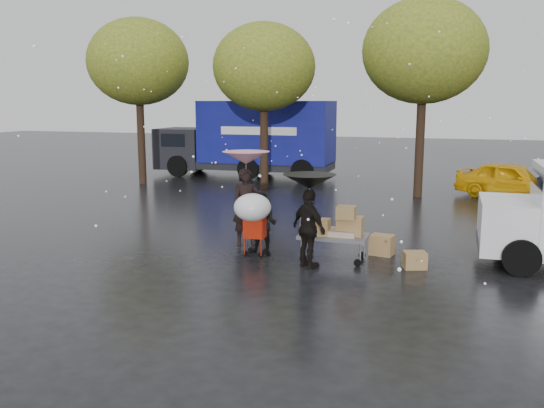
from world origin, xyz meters
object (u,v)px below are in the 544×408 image
(vendor_cart, at_px, (337,229))
(person_black, at_px, (309,229))
(shopping_cart, at_px, (253,211))
(yellow_taxi, at_px, (512,180))
(blue_truck, at_px, (250,139))
(person_pink, at_px, (246,207))

(vendor_cart, bearing_deg, person_black, -125.17)
(shopping_cart, distance_m, yellow_taxi, 12.08)
(person_black, height_order, vendor_cart, person_black)
(blue_truck, bearing_deg, yellow_taxi, -15.45)
(person_black, distance_m, yellow_taxi, 11.79)
(person_black, height_order, shopping_cart, person_black)
(person_black, height_order, blue_truck, blue_truck)
(shopping_cart, distance_m, blue_truck, 14.22)
(vendor_cart, xyz_separation_m, shopping_cart, (-1.88, -0.24, 0.34))
(person_black, bearing_deg, person_pink, -0.05)
(person_pink, relative_size, shopping_cart, 1.29)
(person_pink, bearing_deg, vendor_cart, -48.03)
(vendor_cart, bearing_deg, shopping_cart, -172.58)
(person_black, bearing_deg, shopping_cart, 20.07)
(person_black, xyz_separation_m, vendor_cart, (0.48, 0.67, -0.12))
(shopping_cart, bearing_deg, person_black, -17.01)
(vendor_cart, bearing_deg, person_pink, 161.82)
(person_pink, height_order, shopping_cart, person_pink)
(blue_truck, bearing_deg, shopping_cart, -70.17)
(yellow_taxi, bearing_deg, vendor_cart, -178.97)
(shopping_cart, bearing_deg, person_pink, 117.23)
(person_pink, distance_m, person_black, 2.43)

